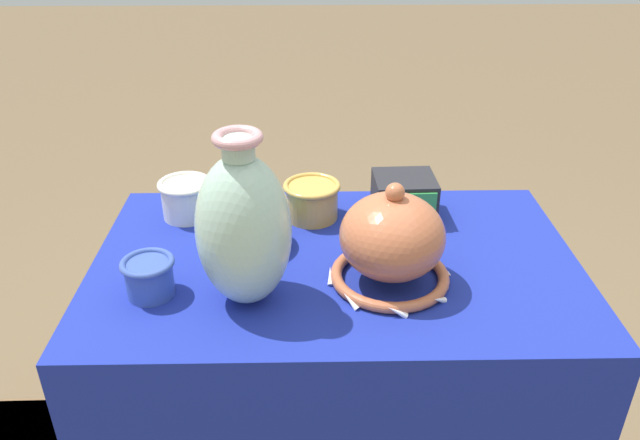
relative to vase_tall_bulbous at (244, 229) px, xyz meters
The scene contains 8 objects.
display_table 0.32m from the vase_tall_bulbous, 34.25° to the left, with size 0.98×0.61×0.75m.
vase_tall_bulbous is the anchor object (origin of this frame).
vase_dome_bell 0.28m from the vase_tall_bulbous, 11.18° to the left, with size 0.24×0.24×0.21m.
mosaic_tile_box 0.46m from the vase_tall_bulbous, 43.65° to the left, with size 0.14×0.13×0.09m.
bowl_shallow_teal 0.21m from the vase_tall_bulbous, 90.99° to the left, with size 0.16×0.16×0.07m, color teal.
cup_wide_ivory 0.37m from the vase_tall_bulbous, 117.26° to the left, with size 0.12×0.12×0.09m.
cup_wide_ochre 0.35m from the vase_tall_bulbous, 68.71° to the left, with size 0.13×0.13×0.08m.
cup_wide_cobalt 0.21m from the vase_tall_bulbous, behind, with size 0.10×0.10×0.07m.
Camera 1 is at (-0.05, -1.07, 1.43)m, focal length 35.00 mm.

